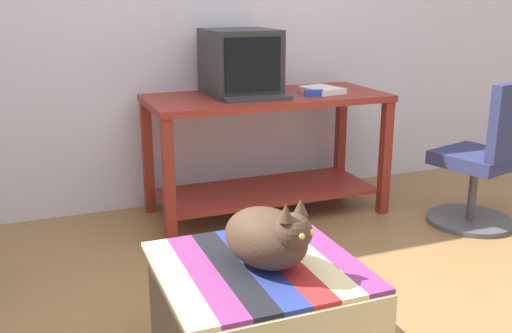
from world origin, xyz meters
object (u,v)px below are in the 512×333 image
Objects in this scene: desk at (266,133)px; cat at (269,237)px; keyboard at (256,98)px; office_chair at (484,165)px; stapler at (314,93)px; tv_monitor at (240,63)px; book at (322,90)px; ottoman_with_blanket at (258,320)px.

desk is 3.42× the size of cat.
desk reaches higher than cat.
keyboard reaches higher than cat.
office_chair is (1.24, -0.55, -0.39)m from keyboard.
cat is 3.90× the size of stapler.
tv_monitor is at bearing 72.84° from stapler.
tv_monitor is 1.58m from office_chair.
keyboard is 0.49m from book.
tv_monitor reaches higher than keyboard.
keyboard is at bearing 103.37° from stapler.
keyboard is 1.41m from office_chair.
book reaches higher than desk.
ottoman_with_blanket is (-0.68, -1.56, -0.30)m from desk.
tv_monitor is at bearing 148.91° from desk.
stapler is (-0.11, -0.11, 0.00)m from book.
tv_monitor reaches higher than cat.
desk is 5.80× the size of book.
office_chair reaches higher than cat.
desk is 0.32m from keyboard.
keyboard is 1.55m from cat.
ottoman_with_blanket is at bearing -136.14° from book.
office_chair is at bearing -51.94° from book.
desk is at bearing 160.33° from book.
office_chair is (0.76, -0.64, -0.40)m from book.
tv_monitor reaches higher than book.
desk is 1.72m from cat.
stapler reaches higher than ottoman_with_blanket.
stapler is (0.37, -0.01, 0.01)m from keyboard.
desk is 3.34× the size of tv_monitor.
tv_monitor reaches higher than ottoman_with_blanket.
ottoman_with_blanket is 1.77m from stapler.
stapler is at bearing 1.96° from keyboard.
book reaches higher than keyboard.
stapler is at bearing 34.64° from cat.
tv_monitor is 4.01× the size of stapler.
stapler reaches higher than book.
stapler is (0.38, -0.24, -0.17)m from tv_monitor.
stapler is (0.24, -0.16, 0.26)m from desk.
ottoman_with_blanket is 6.26× the size of stapler.
stapler is (0.93, 1.41, 0.56)m from ottoman_with_blanket.
book is at bearing -56.45° from office_chair.
book is (0.48, 0.10, 0.01)m from keyboard.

